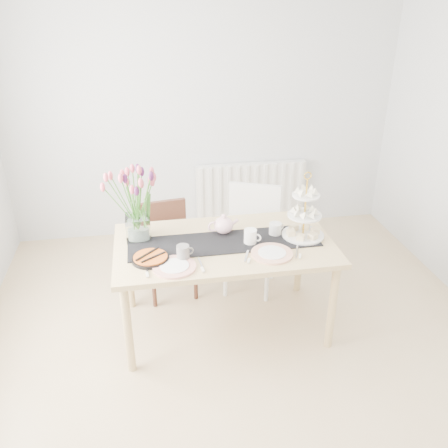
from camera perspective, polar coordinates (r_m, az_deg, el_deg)
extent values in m
plane|color=tan|center=(3.54, 2.99, -16.86)|extent=(4.50, 4.50, 0.00)
plane|color=silver|center=(4.92, -2.51, 13.26)|extent=(4.00, 0.00, 4.00)
cube|color=white|center=(5.21, 3.24, 4.18)|extent=(1.20, 0.08, 0.60)
cube|color=tan|center=(3.49, 0.03, -2.56)|extent=(1.60, 0.90, 0.04)
cylinder|color=tan|center=(3.35, -11.48, -12.31)|extent=(0.06, 0.06, 0.71)
cylinder|color=tan|center=(3.57, 12.89, -9.71)|extent=(0.06, 0.06, 0.71)
cylinder|color=tan|center=(3.98, -11.41, -5.48)|extent=(0.06, 0.06, 0.71)
cylinder|color=tan|center=(4.16, 9.08, -3.69)|extent=(0.06, 0.06, 0.71)
cube|color=#3C1D16|center=(4.09, -6.62, -3.30)|extent=(0.45, 0.45, 0.04)
cube|color=#3C1D16|center=(4.15, -7.29, 0.37)|extent=(0.40, 0.10, 0.38)
cylinder|color=#3C1D16|center=(4.03, -8.43, -7.52)|extent=(0.04, 0.04, 0.38)
cylinder|color=#3C1D16|center=(4.09, -3.44, -6.70)|extent=(0.04, 0.04, 0.38)
cylinder|color=#3C1D16|center=(4.33, -9.31, -4.96)|extent=(0.04, 0.04, 0.38)
cylinder|color=#3C1D16|center=(4.38, -4.67, -4.23)|extent=(0.04, 0.04, 0.38)
cube|color=white|center=(4.10, 3.15, -2.11)|extent=(0.59, 0.59, 0.04)
cube|color=white|center=(4.18, 3.69, 2.05)|extent=(0.43, 0.21, 0.43)
cylinder|color=white|center=(4.10, 0.16, -6.02)|extent=(0.04, 0.04, 0.44)
cylinder|color=white|center=(4.05, 5.18, -6.57)|extent=(0.04, 0.04, 0.44)
cylinder|color=white|center=(4.40, 1.14, -3.55)|extent=(0.04, 0.04, 0.44)
cylinder|color=white|center=(4.36, 5.80, -4.03)|extent=(0.04, 0.04, 0.44)
cube|color=black|center=(3.48, 0.03, -2.21)|extent=(1.40, 0.35, 0.01)
cube|color=silver|center=(3.56, -10.27, -0.40)|extent=(0.18, 0.18, 0.18)
cylinder|color=gold|center=(3.52, 9.72, 1.83)|extent=(0.01, 0.01, 0.46)
cylinder|color=white|center=(3.61, 9.46, -1.28)|extent=(0.32, 0.32, 0.01)
cylinder|color=white|center=(3.54, 9.66, 1.06)|extent=(0.25, 0.25, 0.01)
cylinder|color=white|center=(3.47, 9.85, 3.41)|extent=(0.20, 0.20, 0.01)
cylinder|color=silver|center=(3.60, 6.18, -0.60)|extent=(0.12, 0.12, 0.09)
cylinder|color=black|center=(3.30, -8.83, -4.16)|extent=(0.26, 0.26, 0.02)
cylinder|color=orange|center=(3.29, -8.85, -3.92)|extent=(0.23, 0.23, 0.01)
cylinder|color=slate|center=(3.26, -4.95, -3.45)|extent=(0.11, 0.11, 0.11)
cylinder|color=white|center=(3.46, 3.18, -1.52)|extent=(0.13, 0.13, 0.11)
cylinder|color=white|center=(3.20, -5.99, -5.15)|extent=(0.32, 0.32, 0.02)
cylinder|color=white|center=(3.35, 5.78, -3.55)|extent=(0.38, 0.38, 0.02)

